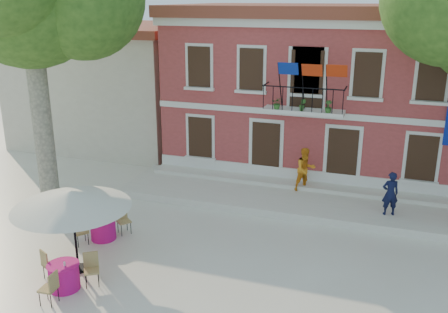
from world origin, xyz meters
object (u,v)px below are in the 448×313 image
patio_umbrella (71,200)px  pedestrian_navy (390,193)px  pedestrian_orange (305,169)px  cafe_table_1 (64,275)px  cafe_table_0 (103,227)px

patio_umbrella → pedestrian_navy: (8.70, 6.53, -1.17)m
patio_umbrella → pedestrian_orange: 9.64m
patio_umbrella → cafe_table_1: 2.12m
patio_umbrella → cafe_table_0: patio_umbrella is taller
pedestrian_navy → cafe_table_0: size_ratio=0.92×
cafe_table_0 → cafe_table_1: size_ratio=0.95×
pedestrian_navy → pedestrian_orange: pedestrian_orange is taller
patio_umbrella → cafe_table_1: (0.25, -0.99, -1.86)m
pedestrian_navy → pedestrian_orange: (-3.31, 1.38, 0.08)m
patio_umbrella → pedestrian_navy: 10.94m
pedestrian_orange → cafe_table_1: bearing=-157.9°
pedestrian_orange → cafe_table_1: pedestrian_orange is taller
patio_umbrella → pedestrian_orange: size_ratio=1.91×
patio_umbrella → cafe_table_0: (-0.38, 2.02, -1.86)m
cafe_table_0 → patio_umbrella: bearing=-79.4°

